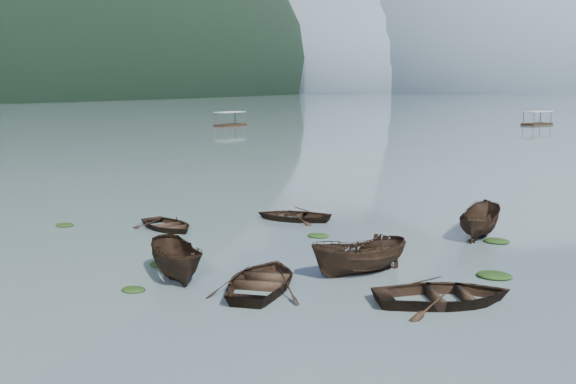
% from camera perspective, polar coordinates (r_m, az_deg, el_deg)
% --- Properties ---
extents(ground_plane, '(2400.00, 2400.00, 0.00)m').
position_cam_1_polar(ground_plane, '(22.12, -12.52, -9.78)').
color(ground_plane, '#4F6063').
extents(haze_mtn_a, '(520.00, 520.00, 280.00)m').
position_cam_1_polar(haze_mtn_a, '(956.51, 6.73, 8.81)').
color(haze_mtn_a, '#475666').
rests_on(haze_mtn_a, ground).
extents(haze_mtn_b, '(520.00, 520.00, 340.00)m').
position_cam_1_polar(haze_mtn_b, '(919.76, 18.89, 8.36)').
color(haze_mtn_b, '#475666').
rests_on(haze_mtn_b, ground).
extents(rowboat_2, '(4.17, 4.11, 1.64)m').
position_cam_1_polar(rowboat_2, '(24.93, -9.79, -7.50)').
color(rowboat_2, black).
rests_on(rowboat_2, ground).
extents(rowboat_3, '(4.16, 5.24, 0.97)m').
position_cam_1_polar(rowboat_3, '(23.35, -2.21, -8.53)').
color(rowboat_3, black).
rests_on(rowboat_3, ground).
extents(rowboat_4, '(5.73, 5.22, 0.97)m').
position_cam_1_polar(rowboat_4, '(22.40, 13.67, -9.58)').
color(rowboat_4, black).
rests_on(rowboat_4, ground).
extents(rowboat_5, '(3.94, 4.30, 1.64)m').
position_cam_1_polar(rowboat_5, '(25.12, 6.38, -7.28)').
color(rowboat_5, black).
rests_on(rowboat_5, ground).
extents(rowboat_6, '(4.70, 4.22, 0.80)m').
position_cam_1_polar(rowboat_6, '(33.32, -10.63, -3.25)').
color(rowboat_6, black).
rests_on(rowboat_6, ground).
extents(rowboat_7, '(4.39, 3.35, 0.85)m').
position_cam_1_polar(rowboat_7, '(35.04, 0.46, -2.47)').
color(rowboat_7, black).
rests_on(rowboat_7, ground).
extents(rowboat_8, '(1.96, 4.47, 1.68)m').
position_cam_1_polar(rowboat_8, '(32.59, 16.57, -3.76)').
color(rowboat_8, black).
rests_on(rowboat_8, ground).
extents(weed_clump_1, '(0.90, 0.72, 0.20)m').
position_cam_1_polar(weed_clump_1, '(23.68, -13.58, -8.53)').
color(weed_clump_1, black).
rests_on(weed_clump_1, ground).
extents(weed_clump_2, '(1.07, 0.86, 0.23)m').
position_cam_1_polar(weed_clump_2, '(26.65, -11.12, -6.43)').
color(weed_clump_2, black).
rests_on(weed_clump_2, ground).
extents(weed_clump_3, '(0.88, 0.74, 0.20)m').
position_cam_1_polar(weed_clump_3, '(25.77, 5.35, -6.84)').
color(weed_clump_3, black).
rests_on(weed_clump_3, ground).
extents(weed_clump_4, '(1.33, 1.06, 0.28)m').
position_cam_1_polar(weed_clump_4, '(25.80, 17.86, -7.24)').
color(weed_clump_4, black).
rests_on(weed_clump_4, ground).
extents(weed_clump_5, '(1.01, 0.82, 0.21)m').
position_cam_1_polar(weed_clump_5, '(35.40, -19.22, -2.87)').
color(weed_clump_5, black).
rests_on(weed_clump_5, ground).
extents(weed_clump_6, '(1.06, 0.88, 0.22)m').
position_cam_1_polar(weed_clump_6, '(31.10, 2.70, -3.99)').
color(weed_clump_6, black).
rests_on(weed_clump_6, ground).
extents(weed_clump_7, '(1.18, 0.95, 0.26)m').
position_cam_1_polar(weed_clump_7, '(31.47, 18.03, -4.29)').
color(weed_clump_7, black).
rests_on(weed_clump_7, ground).
extents(pontoon_left, '(3.92, 7.02, 2.54)m').
position_cam_1_polar(pontoon_left, '(120.08, -5.16, 5.85)').
color(pontoon_left, black).
rests_on(pontoon_left, ground).
extents(pontoon_centre, '(5.67, 7.10, 2.53)m').
position_cam_1_polar(pontoon_centre, '(131.79, 21.24, 5.56)').
color(pontoon_centre, black).
rests_on(pontoon_centre, ground).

